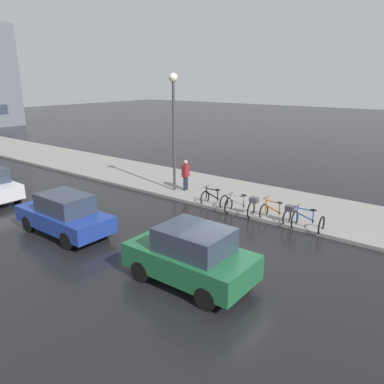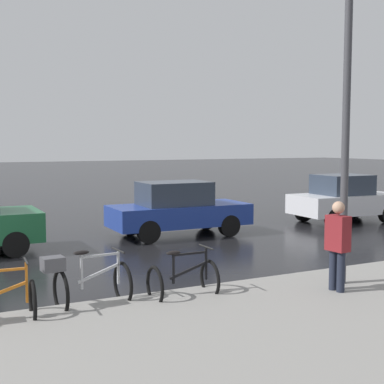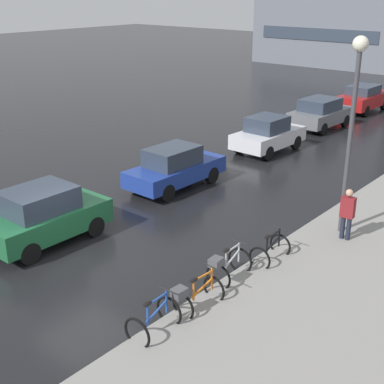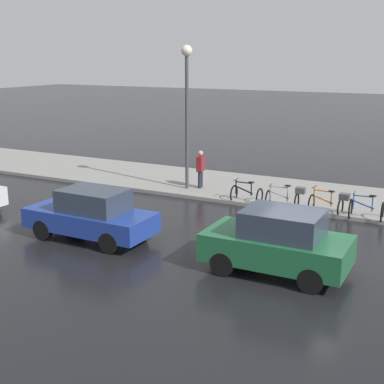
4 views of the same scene
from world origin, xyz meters
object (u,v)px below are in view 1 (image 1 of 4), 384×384
Objects in this scene: bicycle_farthest at (214,199)px; streetlamp at (174,113)px; car_green at (191,255)px; pedestrian at (186,174)px; bicycle_third at (243,205)px; car_blue at (64,214)px; bicycle_second at (279,212)px; bicycle_nearest at (308,221)px.

streetlamp reaches higher than bicycle_farthest.
pedestrian reaches higher than car_green.
bicycle_third is 0.38× the size of car_green.
bicycle_third is 1.69m from bicycle_farthest.
car_green is at bearing -140.48° from pedestrian.
streetlamp is at bearing 43.17° from car_green.
bicycle_third is 0.24× the size of streetlamp.
bicycle_farthest is 0.27× the size of car_blue.
bicycle_second is 0.99× the size of bicycle_third.
car_green is 0.63× the size of streetlamp.
car_blue is at bearing 178.02° from pedestrian.
bicycle_second is at bearing -44.88° from car_blue.
bicycle_farthest is at bearing -24.47° from car_blue.
car_blue reaches higher than bicycle_farthest.
bicycle_third is at bearing -101.60° from streetlamp.
car_green reaches higher than car_blue.
bicycle_farthest is 0.65× the size of pedestrian.
bicycle_nearest is 0.80× the size of bicycle_third.
car_blue is 0.69× the size of streetlamp.
bicycle_second is 5.85m from pedestrian.
bicycle_third is at bearing -107.41° from pedestrian.
bicycle_second is 8.47m from car_blue.
bicycle_farthest is at bearing -112.47° from pedestrian.
car_green is at bearing 167.68° from bicycle_nearest.
bicycle_nearest is 8.36m from streetlamp.
bicycle_third is (-0.12, 2.83, 0.10)m from bicycle_nearest.
streetlamp is (-0.36, 0.45, 3.14)m from pedestrian.
bicycle_farthest is (0.27, 1.66, -0.12)m from bicycle_third.
pedestrian is at bearing 80.40° from bicycle_nearest.
bicycle_farthest is 0.30× the size of car_green.
car_green is 9.61m from streetlamp.
pedestrian is (1.18, 6.99, 0.57)m from bicycle_nearest.
bicycle_nearest is 0.30× the size of car_green.
bicycle_second is 0.34× the size of car_blue.
bicycle_nearest is 0.28× the size of car_blue.
bicycle_second is 1.58m from bicycle_third.
streetlamp reaches higher than bicycle_second.
pedestrian is 0.29× the size of streetlamp.
pedestrian is at bearing -51.57° from streetlamp.
bicycle_second is at bearing -100.69° from pedestrian.
car_green is at bearing -136.83° from streetlamp.
car_blue is (-5.77, 4.41, 0.29)m from bicycle_third.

